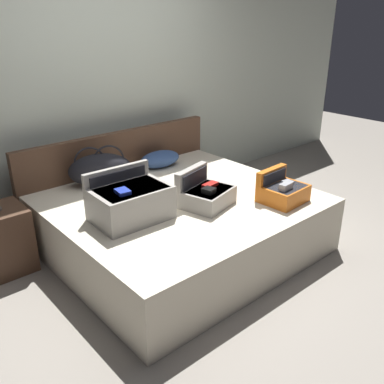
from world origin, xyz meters
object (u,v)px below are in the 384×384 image
Objects in this scene: duffel_bag at (100,169)px; pillow_near_headboard at (160,159)px; hard_case_small at (283,191)px; hard_case_medium at (205,194)px; bed at (182,223)px; nightstand at (0,241)px; hard_case_large at (130,201)px.

pillow_near_headboard is (0.71, 0.04, -0.07)m from duffel_bag.
hard_case_medium is at bearing 142.03° from hard_case_small.
hard_case_medium is (0.06, -0.23, 0.34)m from bed.
pillow_near_headboard is at bearing 97.26° from hard_case_small.
bed is 4.38× the size of hard_case_medium.
hard_case_medium reaches higher than hard_case_small.
nightstand reaches higher than bed.
hard_case_large is at bearing -43.29° from nightstand.
pillow_near_headboard is (0.89, 0.81, -0.07)m from hard_case_large.
hard_case_small is at bearing -49.67° from hard_case_medium.
duffel_bag is (-0.96, 1.31, 0.06)m from hard_case_small.
pillow_near_headboard reaches higher than nightstand.
duffel_bag is at bearing 78.45° from hard_case_large.
duffel_bag is at bearing 122.92° from hard_case_small.
bed is 0.67m from hard_case_large.
nightstand is (-1.38, 0.91, -0.32)m from hard_case_medium.
hard_case_small is (0.53, -0.37, -0.00)m from hard_case_medium.
hard_case_medium is (0.60, -0.18, -0.05)m from hard_case_large.
hard_case_large is 1.26m from hard_case_small.
pillow_near_headboard is at bearing 43.91° from hard_case_large.
nightstand is at bearing 131.64° from hard_case_medium.
bed is 3.31× the size of duffel_bag.
duffel_bag reaches higher than nightstand.
bed is 0.89m from pillow_near_headboard.
hard_case_large is 1.13m from nightstand.
nightstand is at bearing 152.61° from bed.
hard_case_small is 1.63m from duffel_bag.
hard_case_large is 1.55× the size of hard_case_small.
hard_case_large is 0.78m from duffel_bag.
hard_case_medium reaches higher than nightstand.
hard_case_large is 1.31× the size of pillow_near_headboard.
hard_case_small is at bearing -53.89° from duffel_bag.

